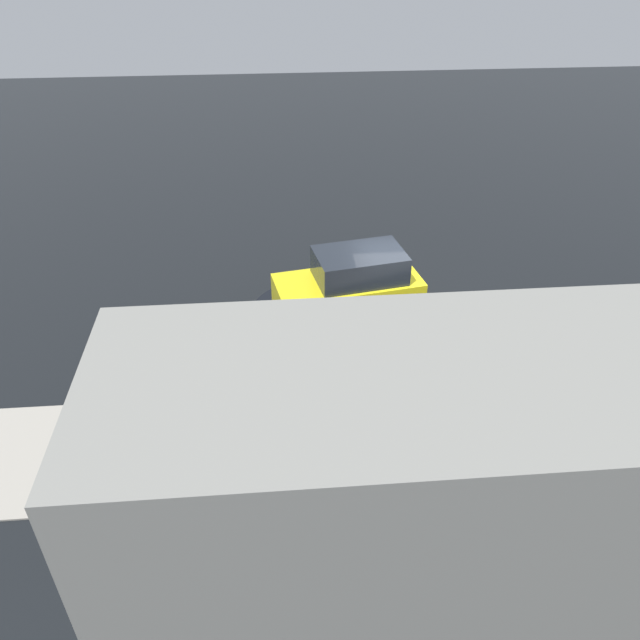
{
  "coord_description": "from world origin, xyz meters",
  "views": [
    {
      "loc": [
        3.43,
        13.89,
        9.81
      ],
      "look_at": [
        2.33,
        0.86,
        0.9
      ],
      "focal_mm": 35.0,
      "sensor_mm": 36.0,
      "label": 1
    }
  ],
  "objects_px": {
    "pedestrian": "(221,376)",
    "moving_hatchback": "(351,287)",
    "fire_hydrant": "(266,384)",
    "sign_post": "(278,379)"
  },
  "relations": [
    {
      "from": "sign_post",
      "to": "fire_hydrant",
      "type": "bearing_deg",
      "value": -76.53
    },
    {
      "from": "fire_hydrant",
      "to": "sign_post",
      "type": "relative_size",
      "value": 0.33
    },
    {
      "from": "fire_hydrant",
      "to": "pedestrian",
      "type": "bearing_deg",
      "value": 17.21
    },
    {
      "from": "fire_hydrant",
      "to": "pedestrian",
      "type": "height_order",
      "value": "pedestrian"
    },
    {
      "from": "moving_hatchback",
      "to": "sign_post",
      "type": "bearing_deg",
      "value": 64.63
    },
    {
      "from": "pedestrian",
      "to": "sign_post",
      "type": "height_order",
      "value": "sign_post"
    },
    {
      "from": "moving_hatchback",
      "to": "sign_post",
      "type": "distance_m",
      "value": 4.87
    },
    {
      "from": "sign_post",
      "to": "moving_hatchback",
      "type": "bearing_deg",
      "value": -115.37
    },
    {
      "from": "pedestrian",
      "to": "moving_hatchback",
      "type": "bearing_deg",
      "value": -134.23
    },
    {
      "from": "moving_hatchback",
      "to": "pedestrian",
      "type": "distance_m",
      "value": 4.79
    }
  ]
}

